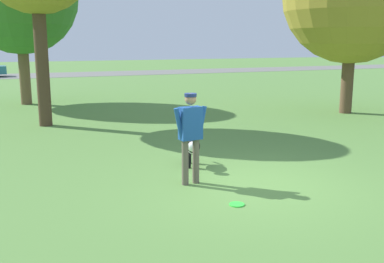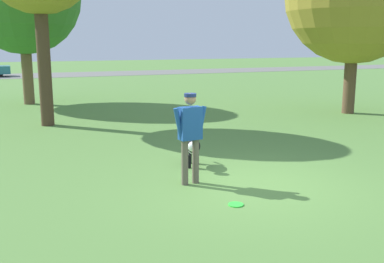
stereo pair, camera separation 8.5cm
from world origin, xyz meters
name	(u,v)px [view 1 (the left image)]	position (x,y,z in m)	size (l,w,h in m)	color
ground_plane	(250,185)	(0.00, 0.00, 0.00)	(120.00, 120.00, 0.00)	#56843D
far_road_strip	(57,75)	(0.00, 31.76, 0.01)	(120.00, 6.00, 0.01)	slate
person	(191,131)	(-1.01, 0.54, 1.04)	(0.70, 0.26, 1.75)	#665B4C
dog	(193,148)	(-0.49, 1.64, 0.43)	(0.57, 0.99, 0.63)	black
frisbee	(237,204)	(-0.74, -0.82, 0.01)	(0.26, 0.26, 0.02)	#33D838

